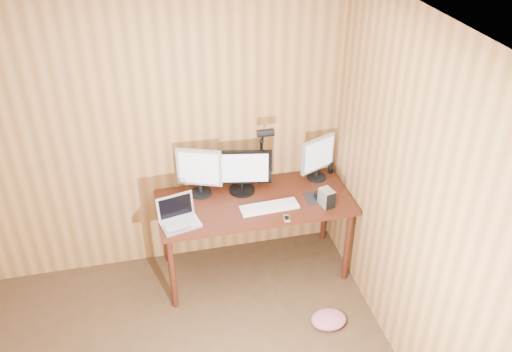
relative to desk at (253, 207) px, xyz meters
name	(u,v)px	position (x,y,z in m)	size (l,w,h in m)	color
room_shell	(146,325)	(-0.93, -1.70, 0.62)	(4.00, 4.00, 4.00)	#48301B
desk	(253,207)	(0.00, 0.00, 0.00)	(1.60, 0.70, 0.75)	#3F180D
monitor_center	(242,171)	(-0.07, 0.09, 0.32)	(0.49, 0.22, 0.39)	black
monitor_left	(199,171)	(-0.42, 0.12, 0.35)	(0.36, 0.18, 0.42)	black
monitor_right	(318,157)	(0.61, 0.14, 0.33)	(0.33, 0.17, 0.40)	black
laptop	(178,216)	(-0.64, -0.22, 0.17)	(0.34, 0.29, 0.21)	silver
keyboard	(269,207)	(0.09, -0.20, 0.13)	(0.48, 0.17, 0.02)	white
mousepad	(319,197)	(0.53, -0.15, 0.12)	(0.22, 0.18, 0.00)	black
mouse	(319,195)	(0.53, -0.15, 0.15)	(0.07, 0.12, 0.04)	black
hard_drive	(327,198)	(0.55, -0.27, 0.19)	(0.12, 0.15, 0.14)	silver
phone	(287,218)	(0.19, -0.38, 0.13)	(0.06, 0.09, 0.01)	silver
speaker	(331,167)	(0.76, 0.20, 0.18)	(0.05, 0.05, 0.11)	black
desk_lamp	(264,147)	(0.13, 0.15, 0.49)	(0.14, 0.20, 0.60)	black
fabric_pile	(329,319)	(0.43, -0.83, -0.58)	(0.28, 0.23, 0.09)	#BC5B73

